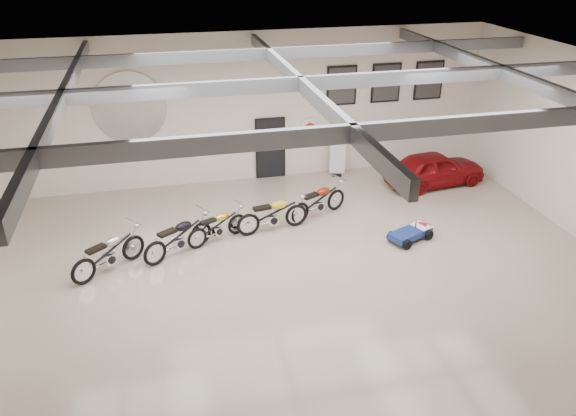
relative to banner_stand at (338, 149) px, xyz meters
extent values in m
cube|color=tan|center=(-2.80, -5.50, -0.99)|extent=(16.00, 12.00, 0.01)
cube|color=slate|center=(-2.80, -5.50, 4.01)|extent=(16.00, 12.00, 0.01)
cube|color=beige|center=(-2.80, 0.50, 1.51)|extent=(16.00, 0.02, 5.00)
cube|color=black|center=(-2.30, 0.45, 0.06)|extent=(0.92, 0.08, 2.10)
imported|color=maroon|center=(2.97, -1.50, -0.41)|extent=(1.79, 3.58, 1.17)
camera|label=1|loc=(-5.93, -17.46, 6.78)|focal=35.00mm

